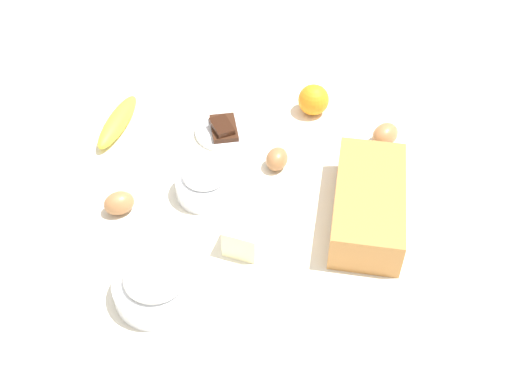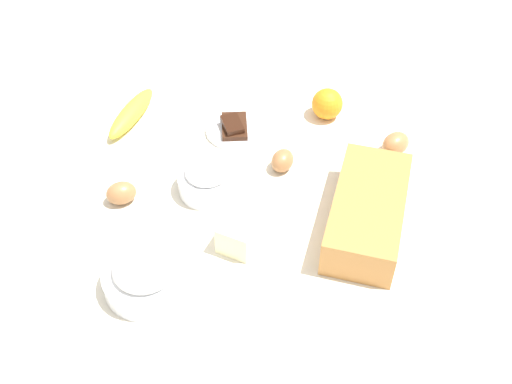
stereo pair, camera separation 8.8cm
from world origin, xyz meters
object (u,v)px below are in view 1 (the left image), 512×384
object	(u,v)px
flour_bowl	(156,284)
butter_block	(246,232)
loaf_pan	(368,203)
sugar_bowl	(205,183)
egg_beside_bowl	(277,159)
banana	(118,121)
egg_near_butter	(119,202)
egg_loose	(385,135)
chocolate_plate	(224,130)
orange_fruit	(313,100)

from	to	relation	value
flour_bowl	butter_block	xyz separation A→B (m)	(-0.11, 0.16, -0.00)
loaf_pan	flour_bowl	xyz separation A→B (m)	(0.16, -0.40, -0.01)
sugar_bowl	egg_beside_bowl	bearing A→B (deg)	115.83
banana	loaf_pan	bearing A→B (deg)	59.63
flour_bowl	sugar_bowl	xyz separation A→B (m)	(-0.25, 0.08, -0.00)
egg_near_butter	egg_beside_bowl	xyz separation A→B (m)	(-0.11, 0.32, -0.00)
sugar_bowl	banana	distance (m)	0.30
banana	egg_beside_bowl	xyz separation A→B (m)	(0.15, 0.35, 0.00)
sugar_bowl	butter_block	distance (m)	0.15
sugar_bowl	egg_loose	bearing A→B (deg)	109.24
banana	egg_near_butter	xyz separation A→B (m)	(0.26, 0.03, 0.00)
loaf_pan	egg_beside_bowl	world-z (taller)	loaf_pan
egg_beside_bowl	sugar_bowl	bearing A→B (deg)	-64.17
banana	egg_near_butter	bearing A→B (deg)	6.74
flour_bowl	egg_near_butter	bearing A→B (deg)	-157.49
loaf_pan	chocolate_plate	size ratio (longest dim) A/B	2.32
loaf_pan	egg_loose	distance (m)	0.23
egg_beside_bowl	chocolate_plate	size ratio (longest dim) A/B	0.44
egg_beside_bowl	chocolate_plate	xyz separation A→B (m)	(-0.11, -0.11, -0.01)
flour_bowl	chocolate_plate	size ratio (longest dim) A/B	1.16
butter_block	orange_fruit	bearing A→B (deg)	156.35
orange_fruit	egg_near_butter	size ratio (longest dim) A/B	1.18
butter_block	egg_beside_bowl	world-z (taller)	butter_block
banana	egg_near_butter	distance (m)	0.26
egg_beside_bowl	chocolate_plate	distance (m)	0.16
flour_bowl	egg_loose	xyz separation A→B (m)	(-0.38, 0.47, -0.01)
sugar_bowl	egg_near_butter	size ratio (longest dim) A/B	1.99
flour_bowl	egg_near_butter	distance (m)	0.23
butter_block	egg_near_butter	distance (m)	0.26
butter_block	egg_beside_bowl	xyz separation A→B (m)	(-0.21, 0.07, -0.01)
egg_loose	egg_near_butter	bearing A→B (deg)	-72.71
sugar_bowl	orange_fruit	world-z (taller)	orange_fruit
loaf_pan	butter_block	xyz separation A→B (m)	(0.05, -0.24, -0.01)
egg_loose	orange_fruit	bearing A→B (deg)	-129.44
flour_bowl	egg_near_butter	xyz separation A→B (m)	(-0.21, -0.09, -0.01)
butter_block	sugar_bowl	bearing A→B (deg)	-150.00
egg_loose	butter_block	bearing A→B (deg)	-49.33
egg_near_butter	chocolate_plate	bearing A→B (deg)	137.29
egg_beside_bowl	butter_block	bearing A→B (deg)	-19.40
orange_fruit	egg_loose	bearing A→B (deg)	50.56
sugar_bowl	banana	bearing A→B (deg)	-137.74
sugar_bowl	banana	world-z (taller)	sugar_bowl
loaf_pan	flour_bowl	bearing A→B (deg)	-55.02
loaf_pan	chocolate_plate	bearing A→B (deg)	-122.00
chocolate_plate	butter_block	bearing A→B (deg)	6.72
loaf_pan	orange_fruit	distance (m)	0.34
loaf_pan	sugar_bowl	bearing A→B (deg)	-92.16
banana	chocolate_plate	bearing A→B (deg)	82.53
butter_block	egg_loose	bearing A→B (deg)	130.67
orange_fruit	egg_near_butter	xyz separation A→B (m)	(0.29, -0.42, -0.01)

